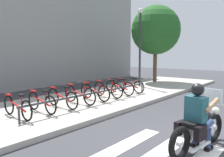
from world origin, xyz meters
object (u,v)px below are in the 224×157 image
object	(u,v)px
bicycle_5	(108,89)
tree_near_rack	(156,30)
bicycle_4	(95,92)
street_lamp	(140,41)
bicycle_2	(62,98)
rider	(198,112)
motorcycle	(199,129)
bicycle_6	(119,87)
bicycle_0	(17,107)
bicycle_7	(130,85)
bike_rack	(98,93)
bicycle_3	(80,94)
bicycle_1	(42,102)

from	to	relation	value
bicycle_5	tree_near_rack	xyz separation A→B (m)	(6.33, 1.19, 3.10)
bicycle_4	street_lamp	xyz separation A→B (m)	(4.62, 0.79, 2.26)
bicycle_2	street_lamp	world-z (taller)	street_lamp
rider	bicycle_2	bearing A→B (deg)	86.95
motorcycle	bicycle_6	xyz separation A→B (m)	(3.51, 4.84, 0.03)
bicycle_0	bicycle_2	bearing A→B (deg)	-0.03
bicycle_7	bike_rack	world-z (taller)	bicycle_7
bicycle_3	bicycle_4	xyz separation A→B (m)	(0.83, -0.00, 0.00)
bike_rack	bicycle_4	bearing A→B (deg)	53.11
bicycle_4	bicycle_7	bearing A→B (deg)	0.03
bike_rack	street_lamp	xyz separation A→B (m)	(5.03, 1.34, 2.20)
bicycle_3	street_lamp	bearing A→B (deg)	8.24
bicycle_6	bike_rack	world-z (taller)	bicycle_6
rider	street_lamp	world-z (taller)	street_lamp
bicycle_2	bicycle_7	distance (m)	4.15
motorcycle	bike_rack	size ratio (longest dim) A/B	0.33
bicycle_1	bicycle_5	size ratio (longest dim) A/B	0.96
bicycle_4	bicycle_7	world-z (taller)	bicycle_4
motorcycle	tree_near_rack	distance (m)	11.28
bike_rack	bicycle_7	bearing A→B (deg)	10.80
motorcycle	bike_rack	world-z (taller)	motorcycle
bicycle_6	tree_near_rack	distance (m)	6.43
bicycle_7	bike_rack	bearing A→B (deg)	-169.20
tree_near_rack	bicycle_1	bearing A→B (deg)	-172.98
bicycle_1	bicycle_5	bearing A→B (deg)	-0.01
bicycle_7	tree_near_rack	size ratio (longest dim) A/B	0.32
bicycle_2	bicycle_4	distance (m)	1.66
street_lamp	bicycle_0	bearing A→B (deg)	-174.34
motorcycle	bicycle_7	size ratio (longest dim) A/B	1.26
bike_rack	tree_near_rack	xyz separation A→B (m)	(7.58, 1.74, 3.03)
tree_near_rack	motorcycle	bearing A→B (deg)	-146.21
bicycle_3	bicycle_7	size ratio (longest dim) A/B	1.03
motorcycle	bicycle_3	bearing A→B (deg)	78.17
bicycle_3	bike_rack	size ratio (longest dim) A/B	0.27
bicycle_2	bicycle_6	distance (m)	3.32
bicycle_5	bicycle_7	xyz separation A→B (m)	(1.66, 0.00, -0.02)
bicycle_0	bicycle_4	xyz separation A→B (m)	(3.32, -0.00, 0.02)
bicycle_1	tree_near_rack	size ratio (longest dim) A/B	0.31
motorcycle	bicycle_4	distance (m)	5.18
motorcycle	bicycle_6	world-z (taller)	motorcycle
bicycle_7	bicycle_0	bearing A→B (deg)	180.00
rider	bicycle_1	bearing A→B (deg)	96.78
rider	bicycle_3	bearing A→B (deg)	77.29
bicycle_2	tree_near_rack	world-z (taller)	tree_near_rack
rider	bicycle_4	world-z (taller)	rider
bicycle_3	tree_near_rack	world-z (taller)	tree_near_rack
motorcycle	bicycle_5	world-z (taller)	motorcycle
bicycle_0	bicycle_7	bearing A→B (deg)	-0.00
bicycle_1	street_lamp	world-z (taller)	street_lamp
bicycle_3	bicycle_7	distance (m)	3.32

